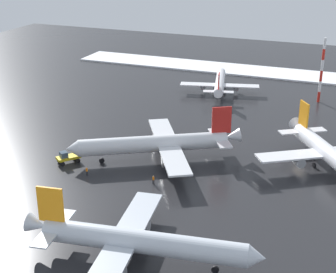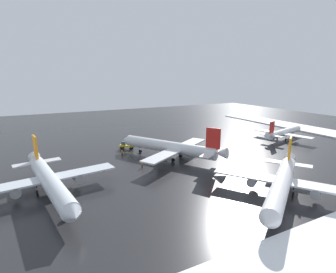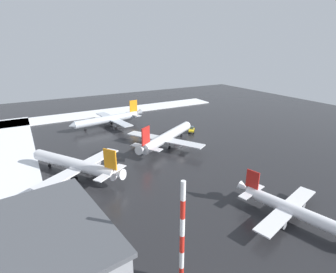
% 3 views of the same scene
% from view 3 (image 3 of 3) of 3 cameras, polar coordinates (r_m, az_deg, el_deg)
% --- Properties ---
extents(ground_plane, '(240.00, 240.00, 0.00)m').
position_cam_3_polar(ground_plane, '(87.20, 2.94, -3.82)').
color(ground_plane, '#232326').
extents(snow_bank_far, '(152.00, 16.00, 0.51)m').
position_cam_3_polar(snow_bank_far, '(75.88, -31.56, -10.41)').
color(snow_bank_far, white).
rests_on(snow_bank_far, ground_plane).
extents(snow_bank_left, '(14.00, 116.00, 0.51)m').
position_cam_3_polar(snow_bank_left, '(145.33, -11.36, 5.43)').
color(snow_bank_left, white).
rests_on(snow_bank_left, ground_plane).
extents(airplane_parked_starboard, '(27.41, 32.04, 10.54)m').
position_cam_3_polar(airplane_parked_starboard, '(92.70, -0.20, -0.05)').
color(airplane_parked_starboard, silver).
rests_on(airplane_parked_starboard, ground_plane).
extents(airplane_distant_tail, '(28.57, 34.27, 10.19)m').
position_cam_3_polar(airplane_distant_tail, '(118.10, -12.74, 3.69)').
color(airplane_distant_tail, silver).
rests_on(airplane_distant_tail, ground_plane).
extents(airplane_foreground_jet, '(29.64, 25.46, 10.00)m').
position_cam_3_polar(airplane_foreground_jet, '(76.43, -19.54, -5.74)').
color(airplane_foreground_jet, white).
rests_on(airplane_foreground_jet, ground_plane).
extents(airplane_far_rear, '(26.67, 22.38, 8.02)m').
position_cam_3_polar(airplane_far_rear, '(60.39, 26.05, -14.43)').
color(airplane_far_rear, white).
rests_on(airplane_far_rear, ground_plane).
extents(pushback_tug, '(4.98, 4.57, 2.50)m').
position_cam_3_polar(pushback_tug, '(108.14, 5.16, 1.51)').
color(pushback_tug, gold).
rests_on(pushback_tug, ground_plane).
extents(ground_crew_mid_apron, '(0.36, 0.36, 1.71)m').
position_cam_3_polar(ground_crew_mid_apron, '(107.70, 1.26, 1.33)').
color(ground_crew_mid_apron, black).
rests_on(ground_crew_mid_apron, ground_plane).
extents(ground_crew_near_tug, '(0.36, 0.36, 1.71)m').
position_cam_3_polar(ground_crew_near_tug, '(100.81, -4.81, -0.01)').
color(ground_crew_near_tug, black).
rests_on(ground_crew_near_tug, ground_plane).
extents(antenna_mast, '(0.70, 0.70, 17.41)m').
position_cam_3_polar(antenna_mast, '(39.75, 3.11, -20.69)').
color(antenna_mast, red).
rests_on(antenna_mast, ground_plane).
extents(cargo_hangar, '(26.68, 18.01, 8.80)m').
position_cam_3_polar(cargo_hangar, '(47.50, -23.23, -21.40)').
color(cargo_hangar, gray).
rests_on(cargo_hangar, ground_plane).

